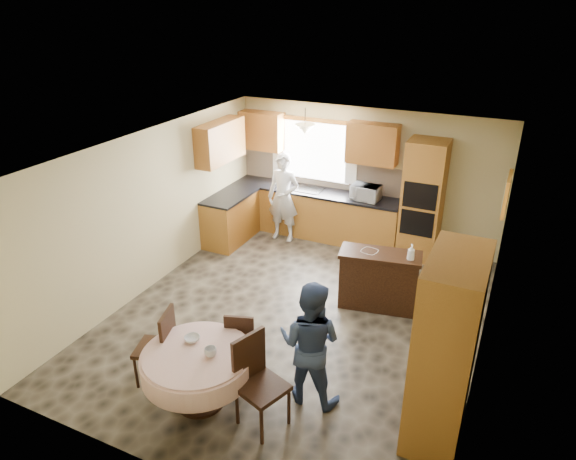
% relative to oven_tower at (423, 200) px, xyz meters
% --- Properties ---
extents(floor, '(5.00, 6.00, 0.01)m').
position_rel_oven_tower_xyz_m(floor, '(-1.15, -2.69, -1.06)').
color(floor, brown).
rests_on(floor, ground).
extents(ceiling, '(5.00, 6.00, 0.01)m').
position_rel_oven_tower_xyz_m(ceiling, '(-1.15, -2.69, 1.44)').
color(ceiling, white).
rests_on(ceiling, wall_back).
extents(wall_back, '(5.00, 0.02, 2.50)m').
position_rel_oven_tower_xyz_m(wall_back, '(-1.15, 0.31, 0.19)').
color(wall_back, tan).
rests_on(wall_back, floor).
extents(wall_front, '(5.00, 0.02, 2.50)m').
position_rel_oven_tower_xyz_m(wall_front, '(-1.15, -5.69, 0.19)').
color(wall_front, tan).
rests_on(wall_front, floor).
extents(wall_left, '(0.02, 6.00, 2.50)m').
position_rel_oven_tower_xyz_m(wall_left, '(-3.65, -2.69, 0.19)').
color(wall_left, tan).
rests_on(wall_left, floor).
extents(wall_right, '(0.02, 6.00, 2.50)m').
position_rel_oven_tower_xyz_m(wall_right, '(1.35, -2.69, 0.19)').
color(wall_right, tan).
rests_on(wall_right, floor).
extents(window, '(1.40, 0.03, 1.10)m').
position_rel_oven_tower_xyz_m(window, '(-2.15, 0.29, 0.54)').
color(window, white).
rests_on(window, wall_back).
extents(curtain_left, '(0.22, 0.02, 1.15)m').
position_rel_oven_tower_xyz_m(curtain_left, '(-2.90, 0.24, 0.59)').
color(curtain_left, white).
rests_on(curtain_left, wall_back).
extents(curtain_right, '(0.22, 0.02, 1.15)m').
position_rel_oven_tower_xyz_m(curtain_right, '(-1.40, 0.24, 0.59)').
color(curtain_right, white).
rests_on(curtain_right, wall_back).
extents(base_cab_back, '(3.30, 0.60, 0.88)m').
position_rel_oven_tower_xyz_m(base_cab_back, '(-2.00, 0.01, -0.62)').
color(base_cab_back, '#CB8936').
rests_on(base_cab_back, floor).
extents(counter_back, '(3.30, 0.64, 0.04)m').
position_rel_oven_tower_xyz_m(counter_back, '(-2.00, 0.01, -0.16)').
color(counter_back, black).
rests_on(counter_back, base_cab_back).
extents(base_cab_left, '(0.60, 1.20, 0.88)m').
position_rel_oven_tower_xyz_m(base_cab_left, '(-3.35, -0.89, -0.62)').
color(base_cab_left, '#CB8936').
rests_on(base_cab_left, floor).
extents(counter_left, '(0.64, 1.20, 0.04)m').
position_rel_oven_tower_xyz_m(counter_left, '(-3.35, -0.89, -0.16)').
color(counter_left, black).
rests_on(counter_left, base_cab_left).
extents(backsplash, '(3.30, 0.02, 0.55)m').
position_rel_oven_tower_xyz_m(backsplash, '(-2.00, 0.30, 0.12)').
color(backsplash, tan).
rests_on(backsplash, wall_back).
extents(wall_cab_left, '(0.85, 0.33, 0.72)m').
position_rel_oven_tower_xyz_m(wall_cab_left, '(-3.20, 0.15, 0.85)').
color(wall_cab_left, '#C17930').
rests_on(wall_cab_left, wall_back).
extents(wall_cab_right, '(0.90, 0.33, 0.72)m').
position_rel_oven_tower_xyz_m(wall_cab_right, '(-1.00, 0.15, 0.85)').
color(wall_cab_right, '#C17930').
rests_on(wall_cab_right, wall_back).
extents(wall_cab_side, '(0.33, 1.20, 0.72)m').
position_rel_oven_tower_xyz_m(wall_cab_side, '(-3.48, -0.89, 0.85)').
color(wall_cab_side, '#C17930').
rests_on(wall_cab_side, wall_left).
extents(oven_tower, '(0.66, 0.62, 2.12)m').
position_rel_oven_tower_xyz_m(oven_tower, '(0.00, 0.00, 0.00)').
color(oven_tower, '#CB8936').
rests_on(oven_tower, floor).
extents(oven_upper, '(0.56, 0.01, 0.45)m').
position_rel_oven_tower_xyz_m(oven_upper, '(0.00, -0.31, 0.19)').
color(oven_upper, black).
rests_on(oven_upper, oven_tower).
extents(oven_lower, '(0.56, 0.01, 0.45)m').
position_rel_oven_tower_xyz_m(oven_lower, '(0.00, -0.31, -0.31)').
color(oven_lower, black).
rests_on(oven_lower, oven_tower).
extents(pendant, '(0.36, 0.36, 0.18)m').
position_rel_oven_tower_xyz_m(pendant, '(-2.15, -0.19, 1.06)').
color(pendant, beige).
rests_on(pendant, ceiling).
extents(sideboard, '(1.24, 0.68, 0.84)m').
position_rel_oven_tower_xyz_m(sideboard, '(-0.18, -1.92, -0.64)').
color(sideboard, '#331D0E').
rests_on(sideboard, floor).
extents(space_heater, '(0.43, 0.33, 0.54)m').
position_rel_oven_tower_xyz_m(space_heater, '(0.75, -1.56, -0.79)').
color(space_heater, black).
rests_on(space_heater, floor).
extents(cupboard, '(0.55, 1.09, 2.09)m').
position_rel_oven_tower_xyz_m(cupboard, '(1.07, -3.99, -0.02)').
color(cupboard, '#CB8936').
rests_on(cupboard, floor).
extents(dining_table, '(1.25, 1.25, 0.71)m').
position_rel_oven_tower_xyz_m(dining_table, '(-1.44, -4.76, -0.51)').
color(dining_table, '#331D0E').
rests_on(dining_table, floor).
extents(chair_left, '(0.53, 0.53, 0.99)m').
position_rel_oven_tower_xyz_m(chair_left, '(-2.06, -4.62, -0.52)').
color(chair_left, '#331D0E').
rests_on(chair_left, floor).
extents(chair_back, '(0.48, 0.48, 0.87)m').
position_rel_oven_tower_xyz_m(chair_back, '(-1.28, -4.07, -0.58)').
color(chair_back, '#331D0E').
rests_on(chair_back, floor).
extents(chair_right, '(0.60, 0.60, 1.07)m').
position_rel_oven_tower_xyz_m(chair_right, '(-0.72, -4.70, -0.47)').
color(chair_right, '#331D0E').
rests_on(chair_right, floor).
extents(framed_picture, '(0.06, 0.65, 0.54)m').
position_rel_oven_tower_xyz_m(framed_picture, '(1.32, -1.17, 0.73)').
color(framed_picture, gold).
rests_on(framed_picture, wall_right).
extents(microwave, '(0.52, 0.37, 0.28)m').
position_rel_oven_tower_xyz_m(microwave, '(-1.01, -0.04, -0.00)').
color(microwave, silver).
rests_on(microwave, counter_back).
extents(person_sink, '(0.63, 0.42, 1.68)m').
position_rel_oven_tower_xyz_m(person_sink, '(-2.48, -0.39, -0.22)').
color(person_sink, silver).
rests_on(person_sink, floor).
extents(person_dining, '(0.77, 0.61, 1.53)m').
position_rel_oven_tower_xyz_m(person_dining, '(-0.35, -4.13, -0.30)').
color(person_dining, navy).
rests_on(person_dining, floor).
extents(bowl_sideboard, '(0.28, 0.28, 0.06)m').
position_rel_oven_tower_xyz_m(bowl_sideboard, '(-0.35, -1.92, -0.19)').
color(bowl_sideboard, '#B2B2B2').
rests_on(bowl_sideboard, sideboard).
extents(bottle_sideboard, '(0.14, 0.14, 0.28)m').
position_rel_oven_tower_xyz_m(bottle_sideboard, '(0.25, -1.92, -0.08)').
color(bottle_sideboard, silver).
rests_on(bottle_sideboard, sideboard).
extents(cup_table, '(0.17, 0.17, 0.11)m').
position_rel_oven_tower_xyz_m(cup_table, '(-1.27, -4.74, -0.30)').
color(cup_table, '#B2B2B2').
rests_on(cup_table, dining_table).
extents(bowl_table, '(0.19, 0.19, 0.06)m').
position_rel_oven_tower_xyz_m(bowl_table, '(-1.61, -4.60, -0.32)').
color(bowl_table, '#B2B2B2').
rests_on(bowl_table, dining_table).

